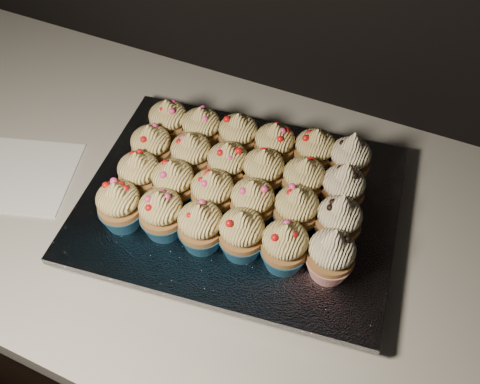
# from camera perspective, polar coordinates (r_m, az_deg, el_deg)

# --- Properties ---
(cabinet) EXTENTS (2.40, 0.60, 0.86)m
(cabinet) POSITION_cam_1_polar(r_m,az_deg,el_deg) (1.23, -2.04, -15.12)
(cabinet) COLOR black
(cabinet) RESTS_ON ground
(worktop) EXTENTS (2.44, 0.64, 0.04)m
(worktop) POSITION_cam_1_polar(r_m,az_deg,el_deg) (0.84, -2.87, -2.11)
(worktop) COLOR beige
(worktop) RESTS_ON cabinet
(napkin) EXTENTS (0.20, 0.20, 0.00)m
(napkin) POSITION_cam_1_polar(r_m,az_deg,el_deg) (0.93, -21.96, 1.66)
(napkin) COLOR white
(napkin) RESTS_ON worktop
(baking_tray) EXTENTS (0.46, 0.38, 0.02)m
(baking_tray) POSITION_cam_1_polar(r_m,az_deg,el_deg) (0.81, 0.00, -1.78)
(baking_tray) COLOR black
(baking_tray) RESTS_ON worktop
(foil_lining) EXTENTS (0.50, 0.42, 0.01)m
(foil_lining) POSITION_cam_1_polar(r_m,az_deg,el_deg) (0.79, 0.00, -1.02)
(foil_lining) COLOR silver
(foil_lining) RESTS_ON baking_tray
(cupcake_0) EXTENTS (0.06, 0.06, 0.08)m
(cupcake_0) POSITION_cam_1_polar(r_m,az_deg,el_deg) (0.75, -12.72, -1.39)
(cupcake_0) COLOR navy
(cupcake_0) RESTS_ON foil_lining
(cupcake_1) EXTENTS (0.06, 0.06, 0.08)m
(cupcake_1) POSITION_cam_1_polar(r_m,az_deg,el_deg) (0.73, -8.35, -2.28)
(cupcake_1) COLOR navy
(cupcake_1) RESTS_ON foil_lining
(cupcake_2) EXTENTS (0.06, 0.06, 0.08)m
(cupcake_2) POSITION_cam_1_polar(r_m,az_deg,el_deg) (0.71, -4.20, -3.68)
(cupcake_2) COLOR navy
(cupcake_2) RESTS_ON foil_lining
(cupcake_3) EXTENTS (0.06, 0.06, 0.08)m
(cupcake_3) POSITION_cam_1_polar(r_m,az_deg,el_deg) (0.70, 0.19, -4.48)
(cupcake_3) COLOR navy
(cupcake_3) RESTS_ON foil_lining
(cupcake_4) EXTENTS (0.06, 0.06, 0.08)m
(cupcake_4) POSITION_cam_1_polar(r_m,az_deg,el_deg) (0.70, 4.78, -5.79)
(cupcake_4) COLOR navy
(cupcake_4) RESTS_ON foil_lining
(cupcake_5) EXTENTS (0.06, 0.06, 0.10)m
(cupcake_5) POSITION_cam_1_polar(r_m,az_deg,el_deg) (0.69, 9.68, -6.59)
(cupcake_5) COLOR #A51816
(cupcake_5) RESTS_ON foil_lining
(cupcake_6) EXTENTS (0.06, 0.06, 0.08)m
(cupcake_6) POSITION_cam_1_polar(r_m,az_deg,el_deg) (0.78, -10.63, 1.79)
(cupcake_6) COLOR navy
(cupcake_6) RESTS_ON foil_lining
(cupcake_7) EXTENTS (0.06, 0.06, 0.08)m
(cupcake_7) POSITION_cam_1_polar(r_m,az_deg,el_deg) (0.77, -7.07, 0.92)
(cupcake_7) COLOR navy
(cupcake_7) RESTS_ON foil_lining
(cupcake_8) EXTENTS (0.06, 0.06, 0.08)m
(cupcake_8) POSITION_cam_1_polar(r_m,az_deg,el_deg) (0.75, -2.92, -0.16)
(cupcake_8) COLOR navy
(cupcake_8) RESTS_ON foil_lining
(cupcake_9) EXTENTS (0.06, 0.06, 0.08)m
(cupcake_9) POSITION_cam_1_polar(r_m,az_deg,el_deg) (0.74, 1.31, -1.18)
(cupcake_9) COLOR navy
(cupcake_9) RESTS_ON foil_lining
(cupcake_10) EXTENTS (0.06, 0.06, 0.08)m
(cupcake_10) POSITION_cam_1_polar(r_m,az_deg,el_deg) (0.73, 5.99, -1.99)
(cupcake_10) COLOR navy
(cupcake_10) RESTS_ON foil_lining
(cupcake_11) EXTENTS (0.06, 0.06, 0.10)m
(cupcake_11) POSITION_cam_1_polar(r_m,az_deg,el_deg) (0.73, 10.47, -2.99)
(cupcake_11) COLOR #A51816
(cupcake_11) RESTS_ON foil_lining
(cupcake_12) EXTENTS (0.06, 0.06, 0.08)m
(cupcake_12) POSITION_cam_1_polar(r_m,az_deg,el_deg) (0.82, -9.38, 4.67)
(cupcake_12) COLOR navy
(cupcake_12) RESTS_ON foil_lining
(cupcake_13) EXTENTS (0.06, 0.06, 0.08)m
(cupcake_13) POSITION_cam_1_polar(r_m,az_deg,el_deg) (0.80, -5.20, 3.88)
(cupcake_13) COLOR navy
(cupcake_13) RESTS_ON foil_lining
(cupcake_14) EXTENTS (0.06, 0.06, 0.08)m
(cupcake_14) POSITION_cam_1_polar(r_m,az_deg,el_deg) (0.78, -1.28, 2.86)
(cupcake_14) COLOR navy
(cupcake_14) RESTS_ON foil_lining
(cupcake_15) EXTENTS (0.06, 0.06, 0.08)m
(cupcake_15) POSITION_cam_1_polar(r_m,az_deg,el_deg) (0.77, 2.48, 2.14)
(cupcake_15) COLOR navy
(cupcake_15) RESTS_ON foil_lining
(cupcake_16) EXTENTS (0.06, 0.06, 0.08)m
(cupcake_16) POSITION_cam_1_polar(r_m,az_deg,el_deg) (0.77, 6.78, 1.16)
(cupcake_16) COLOR navy
(cupcake_16) RESTS_ON foil_lining
(cupcake_17) EXTENTS (0.06, 0.06, 0.10)m
(cupcake_17) POSITION_cam_1_polar(r_m,az_deg,el_deg) (0.76, 10.90, 0.40)
(cupcake_17) COLOR #A51816
(cupcake_17) RESTS_ON foil_lining
(cupcake_18) EXTENTS (0.06, 0.06, 0.08)m
(cupcake_18) POSITION_cam_1_polar(r_m,az_deg,el_deg) (0.86, -7.60, 7.36)
(cupcake_18) COLOR navy
(cupcake_18) RESTS_ON foil_lining
(cupcake_19) EXTENTS (0.06, 0.06, 0.08)m
(cupcake_19) POSITION_cam_1_polar(r_m,az_deg,el_deg) (0.84, -4.12, 6.61)
(cupcake_19) COLOR navy
(cupcake_19) RESTS_ON foil_lining
(cupcake_20) EXTENTS (0.06, 0.06, 0.08)m
(cupcake_20) POSITION_cam_1_polar(r_m,az_deg,el_deg) (0.83, -0.19, 5.95)
(cupcake_20) COLOR navy
(cupcake_20) RESTS_ON foil_lining
(cupcake_21) EXTENTS (0.06, 0.06, 0.08)m
(cupcake_21) POSITION_cam_1_polar(r_m,az_deg,el_deg) (0.81, 3.69, 4.92)
(cupcake_21) COLOR navy
(cupcake_21) RESTS_ON foil_lining
(cupcake_22) EXTENTS (0.06, 0.06, 0.08)m
(cupcake_22) POSITION_cam_1_polar(r_m,az_deg,el_deg) (0.81, 7.95, 4.26)
(cupcake_22) COLOR navy
(cupcake_22) RESTS_ON foil_lining
(cupcake_23) EXTENTS (0.06, 0.06, 0.10)m
(cupcake_23) POSITION_cam_1_polar(r_m,az_deg,el_deg) (0.80, 11.59, 3.42)
(cupcake_23) COLOR #A51816
(cupcake_23) RESTS_ON foil_lining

